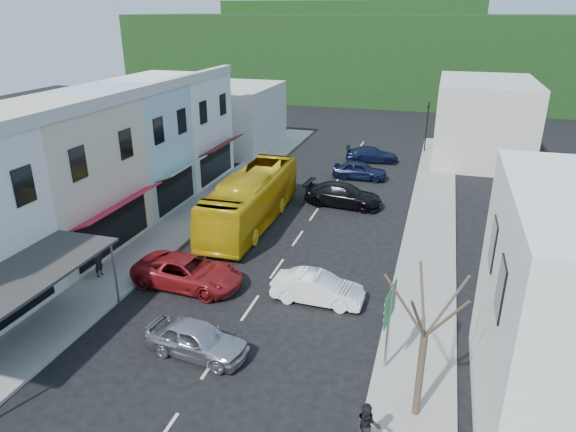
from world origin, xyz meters
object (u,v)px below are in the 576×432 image
object	(u,v)px
bus	(251,200)
traffic_signal	(427,128)
car_red	(188,273)
direction_sign	(388,329)
car_white	(318,288)
pedestrian_left	(98,261)
pedestrian_right	(367,429)
car_silver	(197,339)
street_tree	(424,336)

from	to	relation	value
bus	traffic_signal	size ratio (longest dim) A/B	2.45
car_red	direction_sign	world-z (taller)	direction_sign
direction_sign	car_white	bearing A→B (deg)	139.12
car_red	pedestrian_left	xyz separation A→B (m)	(-4.63, -0.62, 0.30)
pedestrian_right	pedestrian_left	bearing A→B (deg)	139.06
direction_sign	bus	bearing A→B (deg)	136.54
car_silver	car_red	distance (m)	5.56
direction_sign	street_tree	bearing A→B (deg)	-52.27
bus	pedestrian_right	xyz separation A→B (m)	(9.72, -16.20, -0.55)
pedestrian_right	traffic_signal	distance (m)	37.37
car_white	direction_sign	bearing A→B (deg)	-136.91
car_red	car_silver	bearing A→B (deg)	-146.51
pedestrian_right	direction_sign	distance (m)	4.25
street_tree	traffic_signal	xyz separation A→B (m)	(-1.47, 35.31, -0.82)
car_silver	pedestrian_right	size ratio (longest dim) A/B	2.59
car_white	pedestrian_right	size ratio (longest dim) A/B	2.59
car_silver	pedestrian_left	bearing A→B (deg)	67.51
bus	pedestrian_left	distance (m)	10.23
pedestrian_right	traffic_signal	world-z (taller)	traffic_signal
traffic_signal	direction_sign	bearing A→B (deg)	105.40
direction_sign	traffic_signal	bearing A→B (deg)	97.66
bus	direction_sign	distance (m)	15.53
pedestrian_left	pedestrian_right	bearing A→B (deg)	-114.61
pedestrian_right	street_tree	bearing A→B (deg)	41.62
car_red	pedestrian_left	bearing A→B (deg)	100.80
car_red	pedestrian_right	size ratio (longest dim) A/B	2.71
bus	car_white	xyz separation A→B (m)	(6.23, -8.01, -0.85)
car_red	car_white	bearing A→B (deg)	-83.28
bus	direction_sign	xyz separation A→B (m)	(9.82, -12.02, 0.24)
pedestrian_left	street_tree	world-z (taller)	street_tree
bus	pedestrian_right	size ratio (longest dim) A/B	6.82
pedestrian_left	traffic_signal	size ratio (longest dim) A/B	0.36
car_silver	pedestrian_left	size ratio (longest dim) A/B	2.59
car_silver	bus	bearing A→B (deg)	18.19
bus	car_white	distance (m)	10.18
bus	street_tree	bearing A→B (deg)	-52.71
car_red	street_tree	xyz separation A→B (m)	(11.25, -5.77, 2.48)
car_silver	direction_sign	size ratio (longest dim) A/B	1.23
bus	pedestrian_right	world-z (taller)	bus
car_silver	pedestrian_left	xyz separation A→B (m)	(-7.43, 4.18, 0.30)
car_silver	street_tree	size ratio (longest dim) A/B	0.69
car_white	traffic_signal	size ratio (longest dim) A/B	0.93
car_silver	direction_sign	world-z (taller)	direction_sign
bus	street_tree	xyz separation A→B (m)	(11.08, -14.17, 1.63)
car_red	street_tree	size ratio (longest dim) A/B	0.72
direction_sign	car_silver	bearing A→B (deg)	-163.41
pedestrian_left	direction_sign	xyz separation A→B (m)	(14.62, -3.01, 0.79)
pedestrian_right	direction_sign	world-z (taller)	direction_sign
bus	car_white	size ratio (longest dim) A/B	2.64
street_tree	bus	bearing A→B (deg)	128.04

